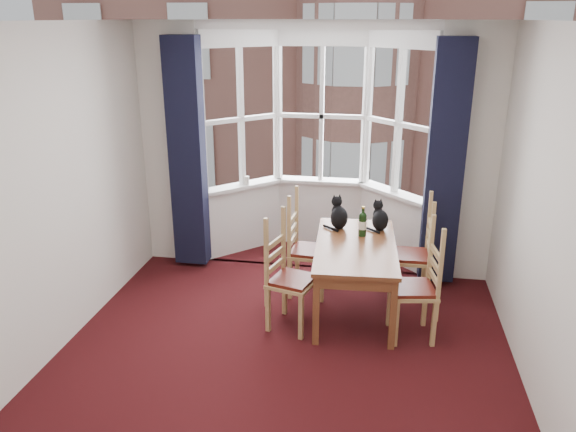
% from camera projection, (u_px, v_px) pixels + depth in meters
% --- Properties ---
extents(floor, '(4.50, 4.50, 0.00)m').
position_uv_depth(floor, '(277.00, 377.00, 4.66)').
color(floor, black).
rests_on(floor, ground).
extents(ceiling, '(4.50, 4.50, 0.00)m').
position_uv_depth(ceiling, '(274.00, 21.00, 3.73)').
color(ceiling, white).
rests_on(ceiling, floor).
extents(wall_left, '(0.00, 4.50, 4.50)m').
position_uv_depth(wall_left, '(32.00, 205.00, 4.51)').
color(wall_left, silver).
rests_on(wall_left, floor).
extents(wall_right, '(0.00, 4.50, 4.50)m').
position_uv_depth(wall_right, '(560.00, 235.00, 3.88)').
color(wall_right, silver).
rests_on(wall_right, floor).
extents(wall_near, '(4.00, 0.00, 4.00)m').
position_uv_depth(wall_near, '(163.00, 420.00, 2.10)').
color(wall_near, silver).
rests_on(wall_near, floor).
extents(wall_back_pier_left, '(0.70, 0.12, 2.80)m').
position_uv_depth(wall_back_pier_left, '(173.00, 146.00, 6.55)').
color(wall_back_pier_left, silver).
rests_on(wall_back_pier_left, floor).
extents(wall_back_pier_right, '(0.70, 0.12, 2.80)m').
position_uv_depth(wall_back_pier_right, '(466.00, 158.00, 6.02)').
color(wall_back_pier_right, silver).
rests_on(wall_back_pier_right, floor).
extents(bay_window, '(2.76, 0.94, 2.80)m').
position_uv_depth(bay_window, '(319.00, 142.00, 6.75)').
color(bay_window, white).
rests_on(bay_window, floor).
extents(curtain_left, '(0.38, 0.22, 2.60)m').
position_uv_depth(curtain_left, '(187.00, 155.00, 6.36)').
color(curtain_left, black).
rests_on(curtain_left, floor).
extents(curtain_right, '(0.38, 0.22, 2.60)m').
position_uv_depth(curtain_right, '(445.00, 165.00, 5.91)').
color(curtain_right, black).
rests_on(curtain_right, floor).
extents(dining_table, '(0.86, 1.50, 0.72)m').
position_uv_depth(dining_table, '(356.00, 252.00, 5.53)').
color(dining_table, brown).
rests_on(dining_table, floor).
extents(chair_left_near, '(0.50, 0.51, 0.92)m').
position_uv_depth(chair_left_near, '(284.00, 280.00, 5.32)').
color(chair_left_near, tan).
rests_on(chair_left_near, floor).
extents(chair_left_far, '(0.42, 0.44, 0.92)m').
position_uv_depth(chair_left_far, '(301.00, 251.00, 5.97)').
color(chair_left_far, tan).
rests_on(chair_left_far, floor).
extents(chair_right_near, '(0.46, 0.48, 0.92)m').
position_uv_depth(chair_right_near, '(423.00, 290.00, 5.12)').
color(chair_right_near, tan).
rests_on(chair_right_near, floor).
extents(chair_right_far, '(0.40, 0.42, 0.92)m').
position_uv_depth(chair_right_far, '(419.00, 257.00, 5.81)').
color(chair_right_far, tan).
rests_on(chair_right_far, floor).
extents(cat_left, '(0.27, 0.30, 0.36)m').
position_uv_depth(cat_left, '(339.00, 216.00, 5.89)').
color(cat_left, black).
rests_on(cat_left, dining_table).
extents(cat_right, '(0.24, 0.28, 0.33)m').
position_uv_depth(cat_right, '(380.00, 218.00, 5.84)').
color(cat_right, black).
rests_on(cat_right, dining_table).
extents(wine_bottle, '(0.08, 0.08, 0.31)m').
position_uv_depth(wine_bottle, '(363.00, 223.00, 5.67)').
color(wine_bottle, black).
rests_on(wine_bottle, dining_table).
extents(candle_tall, '(0.06, 0.06, 0.11)m').
position_uv_depth(candle_tall, '(247.00, 181.00, 6.91)').
color(candle_tall, white).
rests_on(candle_tall, bay_window).
extents(street, '(80.00, 80.00, 0.00)m').
position_uv_depth(street, '(369.00, 160.00, 36.63)').
color(street, '#333335').
rests_on(street, ground).
extents(tenement_building, '(18.40, 7.80, 15.20)m').
position_uv_depth(tenement_building, '(362.00, 59.00, 17.14)').
color(tenement_building, '#945A4C').
rests_on(tenement_building, street).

